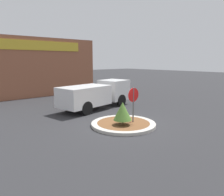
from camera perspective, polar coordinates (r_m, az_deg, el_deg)
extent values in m
plane|color=#2D2D30|center=(12.23, 2.99, -7.21)|extent=(120.00, 120.00, 0.00)
cylinder|color=#BCB7AD|center=(12.20, 2.99, -6.84)|extent=(3.56, 3.56, 0.17)
cylinder|color=brown|center=(12.20, 2.99, -6.83)|extent=(2.92, 2.92, 0.17)
cylinder|color=#4C4C51|center=(12.19, 5.57, -2.17)|extent=(0.07, 0.07, 2.11)
cylinder|color=#B71414|center=(12.08, 5.62, 0.81)|extent=(0.79, 0.03, 0.79)
cylinder|color=brown|center=(11.76, 2.76, -6.36)|extent=(0.08, 0.08, 0.27)
cone|color=#4C752D|center=(11.60, 2.79, -3.44)|extent=(0.98, 0.98, 0.97)
cube|color=silver|center=(17.77, 0.44, 2.17)|extent=(2.20, 2.20, 1.59)
cube|color=silver|center=(15.46, -7.27, 0.53)|extent=(3.88, 2.57, 1.37)
cube|color=black|center=(18.26, 1.79, 3.25)|extent=(0.31, 1.71, 0.56)
cylinder|color=black|center=(18.36, -2.16, 0.05)|extent=(0.95, 0.37, 0.92)
cylinder|color=black|center=(17.18, 2.44, -0.63)|extent=(0.95, 0.37, 0.92)
cylinder|color=black|center=(15.85, -11.26, -1.70)|extent=(0.95, 0.37, 0.92)
cylinder|color=black|center=(14.47, -6.64, -2.68)|extent=(0.95, 0.37, 0.92)
cube|color=#93563D|center=(25.10, -21.37, 7.58)|extent=(12.94, 6.00, 5.77)
cube|color=gold|center=(22.30, -19.03, 12.86)|extent=(9.05, 0.08, 0.90)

